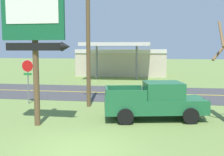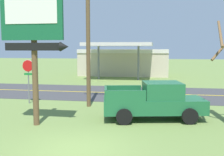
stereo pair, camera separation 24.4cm
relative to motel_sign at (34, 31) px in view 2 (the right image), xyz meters
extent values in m
plane|color=olive|center=(2.78, -2.71, -4.53)|extent=(180.00, 180.00, 0.00)
cube|color=#3D3D3F|center=(2.78, 10.29, -4.52)|extent=(140.00, 8.00, 0.02)
cube|color=gold|center=(2.78, 10.29, -4.50)|extent=(126.00, 0.20, 0.01)
cylinder|color=brown|center=(-0.06, 0.13, -1.24)|extent=(0.28, 0.28, 6.58)
cube|color=#145633|center=(-0.06, -0.05, 0.66)|extent=(3.02, 0.16, 2.20)
cube|color=white|center=(-0.06, -0.14, 0.92)|extent=(2.54, 0.03, 1.23)
cube|color=black|center=(-0.06, -0.05, -0.74)|extent=(2.72, 0.12, 0.36)
cone|color=black|center=(1.50, -0.05, -0.74)|extent=(0.40, 0.44, 0.44)
cylinder|color=slate|center=(-2.87, 4.98, -3.43)|extent=(0.08, 0.08, 2.20)
cylinder|color=red|center=(-2.87, 4.95, -1.98)|extent=(0.76, 0.03, 0.76)
cylinder|color=white|center=(-2.87, 4.97, -1.98)|extent=(0.80, 0.01, 0.80)
cube|color=#19722D|center=(-2.87, 4.95, -2.53)|extent=(0.56, 0.03, 0.14)
cylinder|color=brown|center=(1.36, 4.73, 0.36)|extent=(0.26, 0.26, 9.77)
cylinder|color=brown|center=(8.76, 1.76, -0.76)|extent=(1.32, 1.31, 1.31)
cylinder|color=brown|center=(8.50, 1.24, -0.15)|extent=(0.26, 1.77, 1.33)
cube|color=beige|center=(0.95, 26.20, -2.73)|extent=(12.00, 6.00, 3.60)
cube|color=silver|center=(0.95, 23.15, -1.18)|extent=(12.00, 0.12, 0.50)
cube|color=silver|center=(0.95, 20.20, -0.33)|extent=(8.00, 5.00, 0.40)
cylinder|color=slate|center=(-1.45, 20.20, -2.43)|extent=(0.24, 0.24, 4.20)
cylinder|color=slate|center=(3.35, 20.20, -2.43)|extent=(0.24, 0.24, 4.20)
cube|color=#1E6038|center=(5.52, 2.17, -3.77)|extent=(5.49, 2.96, 0.72)
cube|color=#1E6038|center=(5.96, 2.26, -2.99)|extent=(2.22, 2.14, 0.84)
cube|color=#28333D|center=(6.83, 2.44, -2.99)|extent=(0.43, 1.64, 0.71)
cube|color=#1E6038|center=(3.84, 2.77, -3.13)|extent=(1.93, 0.51, 0.56)
cube|color=#1E6038|center=(4.21, 0.96, -3.13)|extent=(1.93, 0.51, 0.56)
cube|color=#1E6038|center=(3.07, 1.67, -3.13)|extent=(0.49, 1.87, 0.56)
cylinder|color=black|center=(6.90, 3.45, -4.13)|extent=(0.84, 0.43, 0.80)
cylinder|color=black|center=(7.29, 1.53, -4.13)|extent=(0.84, 0.43, 0.80)
cylinder|color=black|center=(3.74, 2.81, -4.13)|extent=(0.84, 0.43, 0.80)
cylinder|color=black|center=(4.14, 0.89, -4.13)|extent=(0.84, 0.43, 0.80)
camera|label=1|loc=(5.54, -12.08, -0.83)|focal=43.86mm
camera|label=2|loc=(5.78, -12.04, -0.83)|focal=43.86mm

